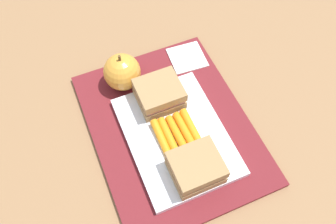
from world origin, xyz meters
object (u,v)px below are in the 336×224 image
food_tray (176,136)px  carrot_sticks_bundle (177,133)px  paper_napkin (187,58)px  sandwich_half_right (159,94)px  apple (122,72)px  sandwich_half_left (196,168)px

food_tray → carrot_sticks_bundle: size_ratio=2.99×
carrot_sticks_bundle → paper_napkin: 0.19m
sandwich_half_right → apple: size_ratio=0.97×
apple → paper_napkin: apple is taller
carrot_sticks_bundle → paper_napkin: size_ratio=1.10×
food_tray → apple: apple is taller
carrot_sticks_bundle → apple: bearing=16.9°
sandwich_half_right → food_tray: bearing=180.0°
food_tray → carrot_sticks_bundle: bearing=169.9°
food_tray → paper_napkin: food_tray is taller
sandwich_half_left → food_tray: bearing=0.0°
food_tray → sandwich_half_right: 0.08m
carrot_sticks_bundle → apple: (0.15, 0.05, 0.02)m
food_tray → paper_napkin: (0.16, -0.10, -0.00)m
paper_napkin → sandwich_half_left: bearing=158.2°
sandwich_half_left → sandwich_half_right: same height
food_tray → sandwich_half_left: bearing=180.0°
sandwich_half_right → apple: bearing=32.5°
sandwich_half_left → carrot_sticks_bundle: bearing=0.2°
sandwich_half_left → paper_napkin: 0.26m
sandwich_half_right → carrot_sticks_bundle: sandwich_half_right is taller
carrot_sticks_bundle → paper_napkin: carrot_sticks_bundle is taller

